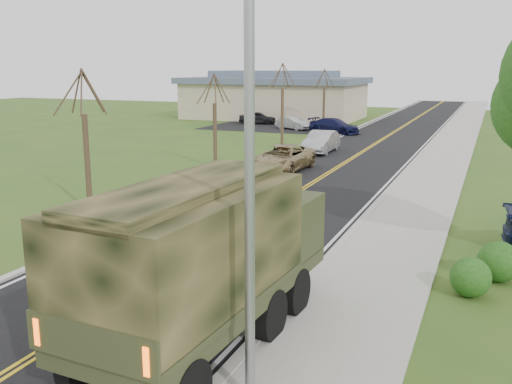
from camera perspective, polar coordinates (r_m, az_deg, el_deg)
The scene contains 17 objects.
ground at distance 14.09m, azimuth -19.36°, elevation -14.10°, with size 160.00×160.00×0.00m, color #2D531B.
road at distance 50.34m, azimuth 12.53°, elevation 5.15°, with size 8.00×120.00×0.01m, color black.
curb_right at distance 49.78m, azimuth 17.25°, elevation 4.88°, with size 0.30×120.00×0.12m, color #9E998E.
sidewalk_right at distance 49.65m, azimuth 19.26°, elevation 4.71°, with size 3.20×120.00×0.10m, color #9E998E.
curb_left at distance 51.22m, azimuth 7.95°, elevation 5.50°, with size 0.30×120.00×0.10m, color #9E998E.
street_light at distance 9.66m, azimuth -1.20°, elevation 2.30°, with size 1.65×0.22×8.00m.
bare_tree_a at distance 25.07m, azimuth -16.58°, elevation 3.89°, with size 1.93×2.26×6.08m.
bare_tree_b at distance 35.13m, azimuth -4.13°, elevation 6.43°, with size 1.83×2.14×5.73m.
bare_tree_c at distance 46.10m, azimuth 2.65°, elevation 8.25°, with size 2.04×2.39×6.42m.
bare_tree_d at distance 57.51m, azimuth 6.80°, elevation 8.78°, with size 1.88×2.20×5.91m.
commercial_building at distance 69.78m, azimuth 1.90°, elevation 9.60°, with size 25.50×21.50×5.65m.
military_truck at distance 12.45m, azimuth -5.16°, elevation -5.97°, with size 3.13×7.88×3.86m.
suv_champagne at distance 34.03m, azimuth 2.58°, elevation 3.38°, with size 2.60×5.64×1.57m, color #998356.
sedan_silver at distance 41.81m, azimuth 6.54°, elevation 5.01°, with size 1.66×4.76×1.57m, color #B4B4B9.
lot_car_dark at distance 62.46m, azimuth 0.17°, elevation 7.44°, with size 1.62×4.02×1.37m, color black.
lot_car_silver at distance 57.16m, azimuth 3.71°, elevation 6.89°, with size 1.33×3.80×1.25m, color #AAABAF.
lot_car_navy at distance 53.97m, azimuth 7.84°, elevation 6.56°, with size 1.99×4.90×1.42m, color #0E1135.
Camera 1 is at (8.75, -9.19, 6.13)m, focal length 40.00 mm.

